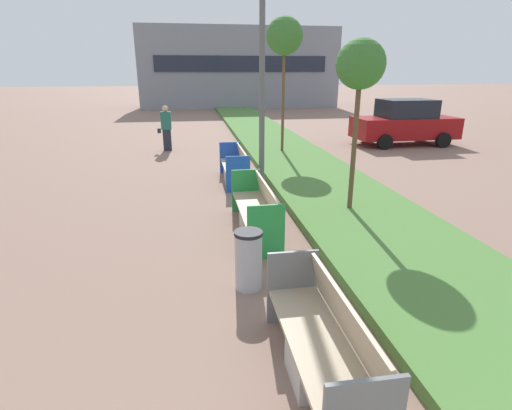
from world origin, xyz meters
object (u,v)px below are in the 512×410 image
(litter_bin, at_px, (249,260))
(bench_grey_frame, at_px, (322,349))
(sapling_tree_far, at_px, (284,37))
(street_lamp_post, at_px, (262,18))
(bench_green_frame, at_px, (257,213))
(bench_blue_frame, at_px, (235,169))
(pedestrian_walking, at_px, (166,128))
(parked_car_distant, at_px, (405,123))
(sapling_tree_near, at_px, (360,67))

(litter_bin, bearing_deg, bench_grey_frame, -76.75)
(sapling_tree_far, bearing_deg, street_lamp_post, -109.68)
(street_lamp_post, bearing_deg, bench_grey_frame, -95.05)
(sapling_tree_far, bearing_deg, litter_bin, -105.55)
(sapling_tree_far, bearing_deg, bench_green_frame, -106.48)
(bench_blue_frame, bearing_deg, bench_green_frame, -89.94)
(bench_blue_frame, relative_size, pedestrian_walking, 1.25)
(bench_grey_frame, distance_m, bench_blue_frame, 7.72)
(bench_blue_frame, height_order, parked_car_distant, parked_car_distant)
(bench_grey_frame, relative_size, litter_bin, 2.45)
(bench_grey_frame, distance_m, sapling_tree_near, 5.68)
(sapling_tree_near, relative_size, pedestrian_walking, 2.07)
(bench_green_frame, distance_m, street_lamp_post, 4.80)
(litter_bin, height_order, sapling_tree_near, sapling_tree_near)
(bench_blue_frame, xyz_separation_m, litter_bin, (-0.45, -5.80, 0.07))
(bench_grey_frame, height_order, bench_green_frame, same)
(sapling_tree_far, bearing_deg, parked_car_distant, 14.28)
(bench_green_frame, height_order, litter_bin, bench_green_frame)
(bench_green_frame, xyz_separation_m, parked_car_distant, (7.64, 8.52, 0.53))
(bench_green_frame, bearing_deg, pedestrian_walking, 103.54)
(street_lamp_post, bearing_deg, bench_blue_frame, 127.57)
(pedestrian_walking, height_order, parked_car_distant, parked_car_distant)
(bench_blue_frame, relative_size, street_lamp_post, 0.28)
(bench_green_frame, height_order, bench_blue_frame, same)
(sapling_tree_far, relative_size, pedestrian_walking, 2.75)
(bench_blue_frame, height_order, street_lamp_post, street_lamp_post)
(bench_green_frame, bearing_deg, sapling_tree_far, 73.52)
(bench_grey_frame, height_order, litter_bin, bench_grey_frame)
(bench_green_frame, relative_size, street_lamp_post, 0.33)
(bench_grey_frame, xyz_separation_m, litter_bin, (-0.45, 1.91, 0.07))
(bench_green_frame, bearing_deg, litter_bin, -102.31)
(litter_bin, bearing_deg, bench_blue_frame, 85.56)
(bench_grey_frame, height_order, sapling_tree_near, sapling_tree_near)
(street_lamp_post, xyz_separation_m, sapling_tree_near, (1.50, -2.37, -1.11))
(bench_grey_frame, distance_m, pedestrian_walking, 12.93)
(bench_green_frame, relative_size, pedestrian_walking, 1.43)
(bench_blue_frame, relative_size, sapling_tree_near, 0.60)
(street_lamp_post, relative_size, sapling_tree_near, 2.11)
(sapling_tree_near, height_order, pedestrian_walking, sapling_tree_near)
(street_lamp_post, distance_m, sapling_tree_near, 3.01)
(bench_green_frame, xyz_separation_m, sapling_tree_near, (2.11, 0.56, 2.65))
(bench_blue_frame, height_order, sapling_tree_far, sapling_tree_far)
(bench_grey_frame, height_order, sapling_tree_far, sapling_tree_far)
(bench_grey_frame, xyz_separation_m, street_lamp_post, (0.61, 6.92, 3.77))
(sapling_tree_near, distance_m, parked_car_distant, 9.93)
(bench_green_frame, bearing_deg, parked_car_distant, 48.12)
(bench_green_frame, distance_m, sapling_tree_near, 3.43)
(street_lamp_post, height_order, parked_car_distant, street_lamp_post)
(pedestrian_walking, bearing_deg, sapling_tree_near, -62.78)
(pedestrian_walking, bearing_deg, sapling_tree_far, -21.22)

